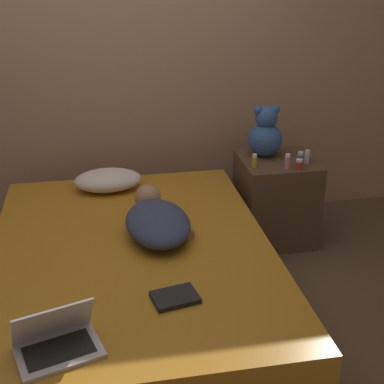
{
  "coord_description": "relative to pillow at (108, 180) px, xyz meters",
  "views": [
    {
      "loc": [
        -0.13,
        -2.51,
        1.92
      ],
      "look_at": [
        0.38,
        0.25,
        0.65
      ],
      "focal_mm": 50.0,
      "sensor_mm": 36.0,
      "label": 1
    }
  ],
  "objects": [
    {
      "name": "bottle_amber",
      "position": [
        0.96,
        -0.13,
        0.12
      ],
      "size": [
        0.03,
        0.03,
        0.09
      ],
      "color": "gold",
      "rests_on": "nightstand"
    },
    {
      "name": "bottle_pink",
      "position": [
        1.17,
        -0.2,
        0.12
      ],
      "size": [
        0.03,
        0.03,
        0.1
      ],
      "color": "pink",
      "rests_on": "nightstand"
    },
    {
      "name": "wall_back",
      "position": [
        0.09,
        0.51,
        0.76
      ],
      "size": [
        8.0,
        0.06,
        2.6
      ],
      "color": "tan",
      "rests_on": "ground_plane"
    },
    {
      "name": "bottle_clear",
      "position": [
        1.33,
        -0.12,
        0.12
      ],
      "size": [
        0.03,
        0.03,
        0.09
      ],
      "color": "silver",
      "rests_on": "nightstand"
    },
    {
      "name": "ground_plane",
      "position": [
        0.09,
        -0.79,
        -0.54
      ],
      "size": [
        12.0,
        12.0,
        0.0
      ],
      "primitive_type": "plane",
      "color": "brown"
    },
    {
      "name": "bottle_blue",
      "position": [
        1.27,
        -0.15,
        0.12
      ],
      "size": [
        0.04,
        0.04,
        0.09
      ],
      "color": "#3866B2",
      "rests_on": "nightstand"
    },
    {
      "name": "person_lying",
      "position": [
        0.25,
        -0.65,
        0.01
      ],
      "size": [
        0.39,
        0.7,
        0.16
      ],
      "rotation": [
        0.0,
        0.0,
        0.06
      ],
      "color": "#2D3851",
      "rests_on": "bed"
    },
    {
      "name": "pillow",
      "position": [
        0.0,
        0.0,
        0.0
      ],
      "size": [
        0.44,
        0.3,
        0.13
      ],
      "color": "beige",
      "rests_on": "bed"
    },
    {
      "name": "laptop",
      "position": [
        -0.27,
        -1.55,
        -0.02
      ],
      "size": [
        0.38,
        0.31,
        0.21
      ],
      "rotation": [
        0.0,
        0.0,
        0.3
      ],
      "color": "silver",
      "rests_on": "bed"
    },
    {
      "name": "book",
      "position": [
        0.25,
        -1.3,
        -0.05
      ],
      "size": [
        0.23,
        0.19,
        0.02
      ],
      "rotation": [
        0.0,
        0.0,
        0.19
      ],
      "color": "black",
      "rests_on": "bed"
    },
    {
      "name": "bottle_red",
      "position": [
        1.24,
        -0.22,
        0.11
      ],
      "size": [
        0.05,
        0.05,
        0.07
      ],
      "color": "#B72D2D",
      "rests_on": "nightstand"
    },
    {
      "name": "bed",
      "position": [
        0.09,
        -0.79,
        -0.3
      ],
      "size": [
        1.52,
        2.04,
        0.47
      ],
      "color": "#4C331E",
      "rests_on": "ground_plane"
    },
    {
      "name": "teddy_bear",
      "position": [
        1.09,
        0.07,
        0.23
      ],
      "size": [
        0.24,
        0.24,
        0.36
      ],
      "color": "#335693",
      "rests_on": "nightstand"
    },
    {
      "name": "nightstand",
      "position": [
        1.17,
        -0.03,
        -0.23
      ],
      "size": [
        0.51,
        0.5,
        0.61
      ],
      "color": "brown",
      "rests_on": "ground_plane"
    }
  ]
}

